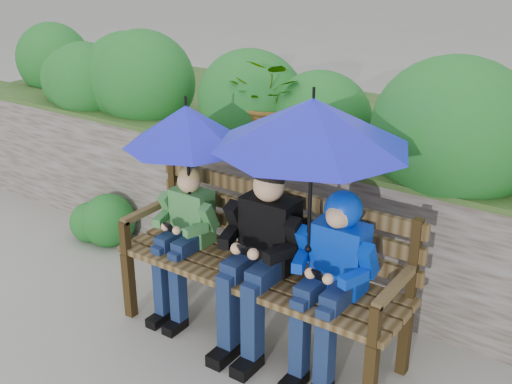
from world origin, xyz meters
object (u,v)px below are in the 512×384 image
Objects in this scene: park_bench at (265,258)px; umbrella_left at (187,125)px; boy_left at (184,232)px; boy_middle at (261,250)px; boy_right at (333,269)px; umbrella_right at (313,123)px.

park_bench is 0.98m from umbrella_left.
boy_left is (-0.60, -0.08, 0.05)m from park_bench.
park_bench is 1.60× the size of boy_middle.
boy_right is 1.03× the size of umbrella_right.
boy_right is at bearing 2.16° from boy_middle.
boy_middle is (0.03, -0.10, 0.10)m from park_bench.
park_bench is at bearing 4.70° from umbrella_left.
boy_right is (0.52, -0.08, 0.12)m from park_bench.
boy_middle is (0.63, -0.01, 0.06)m from boy_left.
park_bench is 0.15m from boy_middle.
umbrella_left is at bearing 177.68° from umbrella_right.
umbrella_right is at bearing -2.32° from umbrella_left.
boy_right is at bearing -1.69° from umbrella_left.
umbrella_left is (-0.60, 0.05, 0.69)m from boy_middle.
park_bench is at bearing 171.32° from boy_right.
park_bench is 1.04m from umbrella_right.
park_bench is 1.80× the size of boy_left.
park_bench is 0.61m from boy_left.
boy_middle is 0.93m from umbrella_right.
park_bench is at bearing 106.05° from boy_middle.
park_bench is at bearing 166.66° from umbrella_right.
umbrella_right reaches higher than park_bench.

